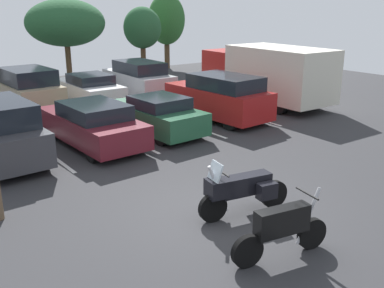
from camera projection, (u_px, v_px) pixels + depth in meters
name	position (u px, v px, depth m)	size (l,w,h in m)	color
ground	(226.00, 217.00, 9.98)	(44.00, 44.00, 0.10)	#2D2D30
motorcycle_touring	(242.00, 189.00, 9.78)	(2.27, 0.96, 1.36)	black
motorcycle_second	(282.00, 228.00, 8.14)	(2.09, 0.66, 1.27)	black
parking_stripes	(46.00, 151.00, 14.30)	(17.06, 4.87, 0.01)	silver
car_maroon	(92.00, 124.00, 14.76)	(2.04, 4.89, 1.47)	maroon
car_green	(156.00, 115.00, 16.16)	(2.03, 4.34, 1.39)	#235638
car_red	(219.00, 97.00, 17.99)	(2.19, 4.78, 1.86)	maroon
car_far_tan	(27.00, 90.00, 19.57)	(2.13, 4.62, 1.90)	tan
car_far_white	(89.00, 89.00, 21.03)	(1.83, 4.48, 1.42)	white
car_far_silver	(139.00, 79.00, 22.71)	(1.97, 4.73, 1.79)	#B7B7BC
box_truck	(267.00, 73.00, 20.84)	(2.69, 6.88, 2.69)	#A51E19
tree_far_left	(142.00, 28.00, 28.21)	(2.42, 2.42, 4.42)	#4C3823
tree_left	(166.00, 20.00, 31.81)	(2.67, 2.67, 5.30)	#4C3823
tree_center_right	(65.00, 23.00, 25.55)	(4.54, 4.54, 4.87)	#4C3823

